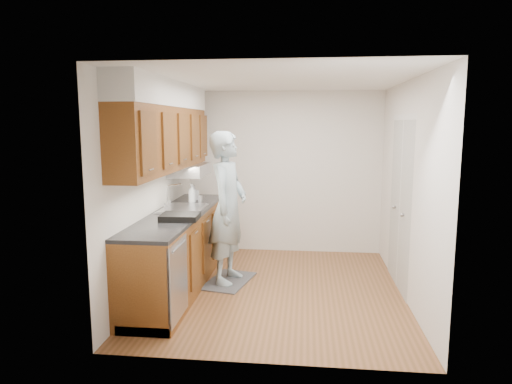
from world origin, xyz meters
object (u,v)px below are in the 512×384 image
soap_bottle_a (192,194)px  steel_can (200,200)px  soap_bottle_b (194,193)px  person (228,198)px  dish_rack (180,217)px

soap_bottle_a → steel_can: bearing=-4.2°
soap_bottle_b → person: bearing=-48.4°
person → steel_can: 0.59m
person → dish_rack: bearing=156.6°
dish_rack → soap_bottle_a: bearing=93.8°
person → soap_bottle_b: 0.90m
person → soap_bottle_b: (-0.60, 0.67, -0.05)m
soap_bottle_a → dish_rack: (0.12, -1.04, -0.10)m
person → dish_rack: person is taller
soap_bottle_a → steel_can: 0.14m
person → soap_bottle_a: (-0.56, 0.39, -0.02)m
steel_can → dish_rack: steel_can is taller
person → dish_rack: (-0.43, -0.65, -0.12)m
person → soap_bottle_a: bearing=65.2°
person → soap_bottle_a: 0.68m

